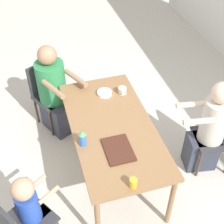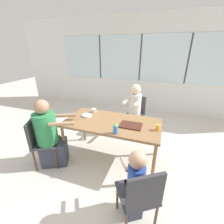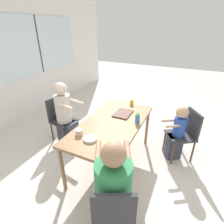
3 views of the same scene
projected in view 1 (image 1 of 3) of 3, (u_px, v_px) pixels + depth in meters
name	position (u px, v px, depth m)	size (l,w,h in m)	color
ground_plane	(112.00, 171.00, 3.65)	(16.00, 16.00, 0.00)	beige
dining_table	(112.00, 130.00, 3.19)	(1.62, 0.82, 0.75)	olive
chair_for_woman_green_shirt	(47.00, 90.00, 3.98)	(0.54, 0.54, 0.86)	#333338
chair_for_man_blue_shirt	(222.00, 132.00, 3.41)	(0.46, 0.46, 0.86)	#333338
chair_for_toddler	(18.00, 223.00, 2.62)	(0.55, 0.55, 0.86)	#333338
person_woman_green_shirt	(55.00, 94.00, 3.87)	(0.72, 0.58, 1.19)	#333847
person_man_blue_shirt	(209.00, 131.00, 3.37)	(0.37, 0.56, 1.18)	#333847
person_toddler	(33.00, 213.00, 2.73)	(0.35, 0.40, 0.96)	#333847
food_tray_dark	(118.00, 150.00, 2.89)	(0.34, 0.25, 0.02)	#472319
coffee_mug	(122.00, 91.00, 3.50)	(0.10, 0.09, 0.08)	beige
sippy_cup	(83.00, 138.00, 2.90)	(0.07, 0.07, 0.17)	blue
juice_glass	(133.00, 183.00, 2.57)	(0.07, 0.07, 0.09)	gold
bowl_white_shallow	(105.00, 93.00, 3.51)	(0.17, 0.17, 0.03)	white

